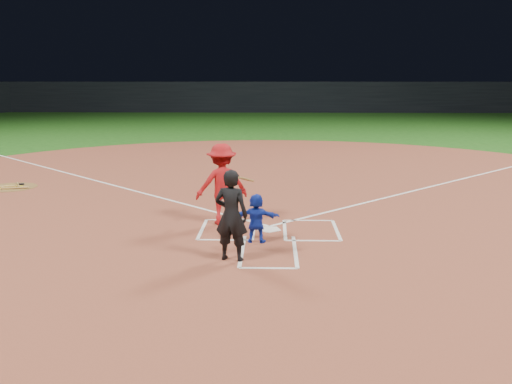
{
  "coord_description": "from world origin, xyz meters",
  "views": [
    {
      "loc": [
        0.07,
        -13.05,
        3.52
      ],
      "look_at": [
        -0.3,
        -0.4,
        1.0
      ],
      "focal_mm": 40.0,
      "sensor_mm": 36.0,
      "label": 1
    }
  ],
  "objects_px": {
    "catcher": "(256,218)",
    "umpire": "(231,215)",
    "on_deck_circle": "(10,187)",
    "batter_at_plate": "(222,184)",
    "home_plate": "(269,229)"
  },
  "relations": [
    {
      "from": "catcher",
      "to": "batter_at_plate",
      "type": "height_order",
      "value": "batter_at_plate"
    },
    {
      "from": "batter_at_plate",
      "to": "catcher",
      "type": "bearing_deg",
      "value": -61.23
    },
    {
      "from": "catcher",
      "to": "umpire",
      "type": "distance_m",
      "value": 1.39
    },
    {
      "from": "on_deck_circle",
      "to": "batter_at_plate",
      "type": "distance_m",
      "value": 8.73
    },
    {
      "from": "umpire",
      "to": "home_plate",
      "type": "bearing_deg",
      "value": -93.84
    },
    {
      "from": "on_deck_circle",
      "to": "umpire",
      "type": "height_order",
      "value": "umpire"
    },
    {
      "from": "on_deck_circle",
      "to": "umpire",
      "type": "bearing_deg",
      "value": -43.42
    },
    {
      "from": "catcher",
      "to": "umpire",
      "type": "xyz_separation_m",
      "value": [
        -0.45,
        -1.26,
        0.36
      ]
    },
    {
      "from": "home_plate",
      "to": "catcher",
      "type": "xyz_separation_m",
      "value": [
        -0.27,
        -1.05,
        0.53
      ]
    },
    {
      "from": "on_deck_circle",
      "to": "catcher",
      "type": "relative_size",
      "value": 1.57
    },
    {
      "from": "catcher",
      "to": "batter_at_plate",
      "type": "relative_size",
      "value": 0.55
    },
    {
      "from": "home_plate",
      "to": "batter_at_plate",
      "type": "relative_size",
      "value": 0.3
    },
    {
      "from": "home_plate",
      "to": "batter_at_plate",
      "type": "height_order",
      "value": "batter_at_plate"
    },
    {
      "from": "on_deck_circle",
      "to": "catcher",
      "type": "xyz_separation_m",
      "value": [
        8.28,
        -6.15,
        0.54
      ]
    },
    {
      "from": "home_plate",
      "to": "catcher",
      "type": "bearing_deg",
      "value": 75.3
    }
  ]
}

